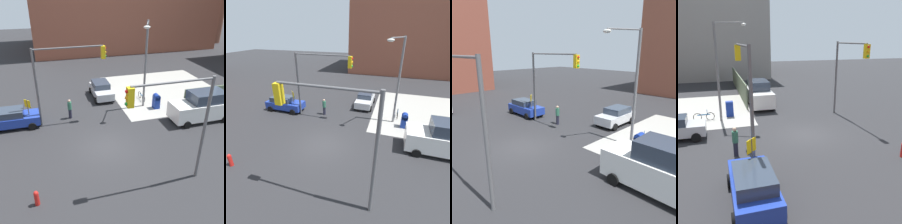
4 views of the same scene
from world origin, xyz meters
TOP-DOWN VIEW (x-y plane):
  - ground_plane at (0.00, 0.00)m, footprint 120.00×120.00m
  - sidewalk_corner at (9.00, 9.00)m, footprint 12.00×12.00m
  - building_warehouse_north at (11.19, 34.00)m, footprint 32.00×18.00m
  - traffic_signal_nw_corner at (-2.28, 4.50)m, footprint 5.78×0.36m
  - traffic_signal_se_corner at (2.67, -4.50)m, footprint 4.87×0.36m
  - street_lamp_corner at (5.04, 5.47)m, footprint 1.40×2.45m
  - warning_sign_two_way at (-5.40, 4.71)m, footprint 0.48×0.48m
  - mailbox_blue at (6.20, 5.00)m, footprint 0.56×0.64m
  - fire_hydrant at (-5.00, -4.20)m, footprint 0.26×0.26m
  - sedan_blue at (-6.73, 4.89)m, footprint 4.15×2.02m
  - hatchback_silver at (1.76, 9.05)m, footprint 2.02×4.06m
  - van_white_delivery at (8.99, 1.80)m, footprint 5.40×2.32m
  - pedestrian_crossing at (-2.00, 5.20)m, footprint 0.36×0.36m
  - bicycle_leaning_on_fence at (5.60, 7.20)m, footprint 0.05×1.75m

SIDE VIEW (x-z plane):
  - ground_plane at x=0.00m, z-range 0.00..0.00m
  - sidewalk_corner at x=9.00m, z-range 0.00..0.01m
  - bicycle_leaning_on_fence at x=5.60m, z-range -0.14..0.83m
  - fire_hydrant at x=-5.00m, z-range 0.02..0.96m
  - mailbox_blue at x=6.20m, z-range 0.05..1.48m
  - hatchback_silver at x=1.76m, z-range 0.03..1.65m
  - sedan_blue at x=-6.73m, z-range 0.03..1.65m
  - pedestrian_crossing at x=-2.00m, z-range 0.04..1.83m
  - van_white_delivery at x=8.99m, z-range -0.03..2.59m
  - warning_sign_two_way at x=-5.40m, z-range 0.44..2.84m
  - traffic_signal_se_corner at x=2.67m, z-range 1.34..7.84m
  - traffic_signal_nw_corner at x=-2.28m, z-range 1.40..7.90m
  - street_lamp_corner at x=5.04m, z-range 0.70..8.70m
  - building_warehouse_north at x=11.19m, z-range 0.00..15.21m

